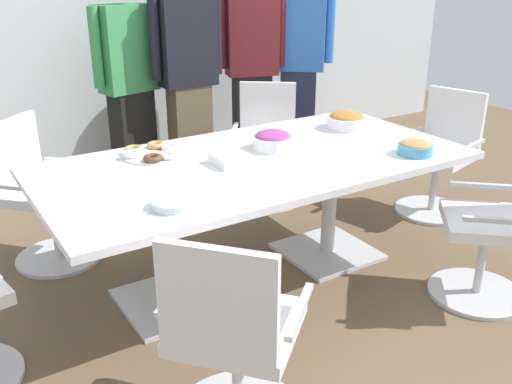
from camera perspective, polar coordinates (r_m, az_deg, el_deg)
The scene contains 18 objects.
ground_plane at distance 3.52m, azimuth 0.00°, elevation -8.40°, with size 10.00×10.00×0.01m, color brown.
back_wall at distance 5.24m, azimuth -14.75°, elevation 17.22°, with size 8.00×0.10×2.80m, color silver.
conference_table at distance 3.25m, azimuth 0.00°, elevation 1.23°, with size 2.40×1.20×0.75m.
office_chair_0 at distance 2.27m, azimuth -2.31°, elevation -15.12°, with size 0.76×0.76×0.91m.
office_chair_1 at distance 3.39m, azimuth 22.91°, elevation -3.68°, with size 0.76×0.76×0.91m.
office_chair_2 at distance 4.48m, azimuth 17.92°, elevation 3.08°, with size 0.66×0.66×0.91m.
office_chair_3 at distance 4.48m, azimuth 1.00°, elevation 4.19°, with size 0.76×0.76×0.91m.
office_chair_4 at distance 3.78m, azimuth -20.41°, elevation -0.72°, with size 0.76×0.76×0.91m.
person_standing_0 at distance 4.67m, azimuth -12.54°, elevation 10.76°, with size 0.61×0.32×1.74m.
person_standing_1 at distance 4.67m, azimuth -6.80°, elevation 11.57°, with size 0.61×0.23×1.80m.
person_standing_2 at distance 5.11m, azimuth -0.43°, elevation 12.58°, with size 0.61×0.34×1.79m.
person_standing_3 at distance 5.28m, azimuth 4.31°, elevation 13.01°, with size 0.53×0.44×1.82m.
snack_bowl_cookies at distance 3.39m, azimuth 15.62°, elevation 4.31°, with size 0.20×0.20×0.09m.
snack_bowl_candy_mix at distance 3.36m, azimuth 1.67°, elevation 5.20°, with size 0.24×0.24×0.11m.
snack_bowl_pretzels at distance 3.84m, azimuth 9.01°, elevation 7.10°, with size 0.25×0.25×0.12m.
donut_platter at distance 3.30m, azimuth -10.33°, elevation 3.88°, with size 0.35×0.34×0.04m.
plate_stack at distance 2.59m, azimuth -8.21°, elevation -1.14°, with size 0.20×0.20×0.04m.
napkin_pile at distance 3.12m, azimuth -2.49°, elevation 3.26°, with size 0.19×0.19×0.05m, color white.
Camera 1 is at (-1.61, -2.57, 1.78)m, focal length 40.05 mm.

